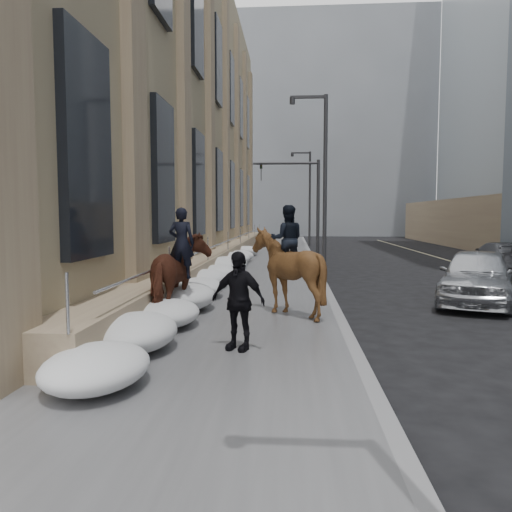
{
  "coord_description": "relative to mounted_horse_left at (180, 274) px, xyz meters",
  "views": [
    {
      "loc": [
        1.43,
        -8.89,
        2.62
      ],
      "look_at": [
        0.62,
        2.32,
        1.7
      ],
      "focal_mm": 35.0,
      "sensor_mm": 36.0,
      "label": 1
    }
  ],
  "objects": [
    {
      "name": "mounted_horse_right",
      "position": [
        2.57,
        0.66,
        0.1
      ],
      "size": [
        1.9,
        2.11,
        2.76
      ],
      "rotation": [
        0.0,
        0.0,
        3.2
      ],
      "color": "#422813",
      "rests_on": "sidewalk"
    },
    {
      "name": "streetlight_mid",
      "position": [
        4.0,
        11.11,
        3.37
      ],
      "size": [
        1.71,
        0.24,
        8.0
      ],
      "color": "#2D2D30",
      "rests_on": "ground"
    },
    {
      "name": "bg_building_mid",
      "position": [
        5.26,
        57.11,
        12.79
      ],
      "size": [
        30.0,
        12.0,
        28.0
      ],
      "primitive_type": "cube",
      "color": "slate",
      "rests_on": "ground"
    },
    {
      "name": "limestone_building",
      "position": [
        -3.99,
        17.07,
        7.69
      ],
      "size": [
        6.1,
        44.0,
        18.0
      ],
      "color": "#9B8866",
      "rests_on": "ground"
    },
    {
      "name": "streetlight_far",
      "position": [
        4.0,
        31.11,
        3.37
      ],
      "size": [
        1.71,
        0.24,
        8.0
      ],
      "color": "#2D2D30",
      "rests_on": "ground"
    },
    {
      "name": "traffic_signal",
      "position": [
        3.34,
        19.11,
        2.79
      ],
      "size": [
        4.1,
        0.22,
        6.0
      ],
      "color": "#2D2D30",
      "rests_on": "ground"
    },
    {
      "name": "pedestrian",
      "position": [
        1.7,
        -2.7,
        -0.17
      ],
      "size": [
        1.17,
        0.81,
        1.84
      ],
      "primitive_type": "imported",
      "rotation": [
        0.0,
        0.0,
        -0.37
      ],
      "color": "black",
      "rests_on": "sidewalk"
    },
    {
      "name": "ground",
      "position": [
        1.26,
        -2.89,
        -1.21
      ],
      "size": [
        140.0,
        140.0,
        0.0
      ],
      "primitive_type": "plane",
      "color": "black",
      "rests_on": "ground"
    },
    {
      "name": "bg_building_far",
      "position": [
        -4.74,
        69.11,
        8.79
      ],
      "size": [
        24.0,
        12.0,
        20.0
      ],
      "primitive_type": "cube",
      "color": "gray",
      "rests_on": "ground"
    },
    {
      "name": "curb",
      "position": [
        3.88,
        7.11,
        -1.15
      ],
      "size": [
        0.24,
        80.0,
        0.12
      ],
      "primitive_type": "cube",
      "color": "slate",
      "rests_on": "ground"
    },
    {
      "name": "car_silver",
      "position": [
        8.14,
        3.24,
        -0.38
      ],
      "size": [
        3.66,
        5.26,
        1.66
      ],
      "primitive_type": "imported",
      "rotation": [
        0.0,
        0.0,
        -0.39
      ],
      "color": "#B9BCC2",
      "rests_on": "ground"
    },
    {
      "name": "car_grey",
      "position": [
        12.8,
        13.43,
        -0.55
      ],
      "size": [
        1.87,
        4.57,
        1.32
      ],
      "primitive_type": "imported",
      "rotation": [
        0.0,
        0.0,
        3.14
      ],
      "color": "slate",
      "rests_on": "ground"
    },
    {
      "name": "snow_bank",
      "position": [
        -0.16,
        5.21,
        -0.74
      ],
      "size": [
        1.7,
        18.1,
        0.76
      ],
      "color": "silver",
      "rests_on": "sidewalk"
    },
    {
      "name": "sidewalk",
      "position": [
        1.26,
        7.11,
        -1.15
      ],
      "size": [
        5.0,
        80.0,
        0.12
      ],
      "primitive_type": "cube",
      "color": "#4B4B4E",
      "rests_on": "ground"
    },
    {
      "name": "mounted_horse_left",
      "position": [
        0.0,
        0.0,
        0.0
      ],
      "size": [
        1.21,
        2.49,
        2.69
      ],
      "rotation": [
        0.0,
        0.0,
        3.1
      ],
      "color": "#421F13",
      "rests_on": "sidewalk"
    }
  ]
}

